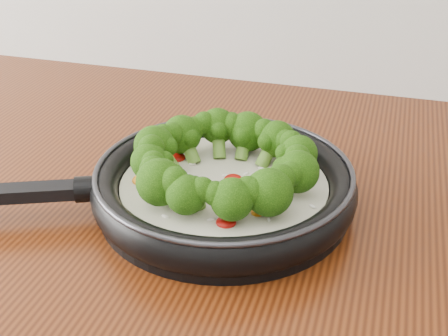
% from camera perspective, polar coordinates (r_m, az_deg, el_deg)
% --- Properties ---
extents(skillet, '(0.50, 0.40, 0.09)m').
position_cam_1_polar(skillet, '(0.67, -0.25, -1.14)').
color(skillet, black).
rests_on(skillet, counter).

